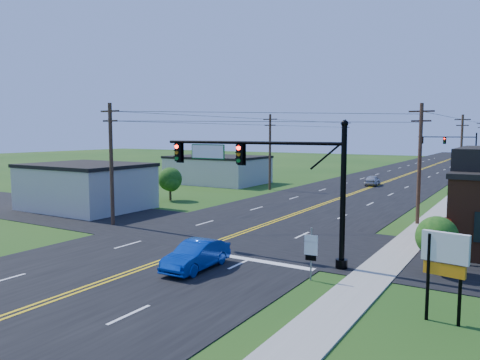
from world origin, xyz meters
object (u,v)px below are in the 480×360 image
Objects in this scene: route_sign at (311,250)px; stop_sign at (444,230)px; signal_mast_main at (264,171)px; signal_mast_far at (450,145)px; blue_car at (196,256)px.

route_sign is 1.02× the size of stop_sign.
signal_mast_main is at bearing 139.49° from route_sign.
blue_car is (-1.82, -75.92, -3.84)m from signal_mast_far.
signal_mast_main reaches higher than route_sign.
route_sign is (5.57, 1.39, 0.75)m from blue_car.
signal_mast_far is at bearing 85.65° from route_sign.
stop_sign is (8.56, -68.02, -2.79)m from signal_mast_far.
signal_mast_main is at bearing -177.15° from stop_sign.
signal_mast_far is 2.56× the size of blue_car.
signal_mast_far is 4.40× the size of route_sign.
route_sign reaches higher than stop_sign.
route_sign reaches higher than blue_car.
signal_mast_main is 5.88m from blue_car.
signal_mast_far is 68.62m from stop_sign.
signal_mast_main is at bearing 64.37° from blue_car.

